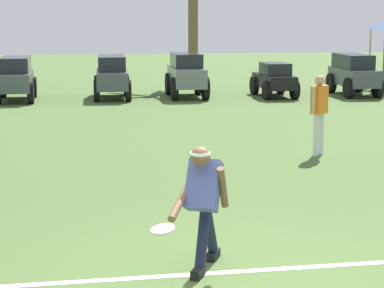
{
  "coord_description": "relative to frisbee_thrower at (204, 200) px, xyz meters",
  "views": [
    {
      "loc": [
        -1.31,
        -7.11,
        2.82
      ],
      "look_at": [
        -0.07,
        3.37,
        0.9
      ],
      "focal_mm": 70.0,
      "sensor_mm": 36.0,
      "label": 1
    }
  ],
  "objects": [
    {
      "name": "parked_car_slot_f",
      "position": [
        7.11,
        16.04,
        -0.07
      ],
      "size": [
        1.22,
        2.43,
        1.34
      ],
      "color": "#474C51",
      "rests_on": "ground_plane"
    },
    {
      "name": "parked_car_slot_b",
      "position": [
        -3.73,
        15.86,
        -0.07
      ],
      "size": [
        1.22,
        2.43,
        1.34
      ],
      "color": "#474C51",
      "rests_on": "ground_plane"
    },
    {
      "name": "parked_car_slot_e",
      "position": [
        4.42,
        15.86,
        -0.23
      ],
      "size": [
        1.21,
        2.25,
        1.1
      ],
      "color": "black",
      "rests_on": "ground_plane"
    },
    {
      "name": "frisbee_in_flight",
      "position": [
        -0.49,
        -0.62,
        -0.12
      ],
      "size": [
        0.34,
        0.34,
        0.07
      ],
      "color": "white"
    },
    {
      "name": "frisbee_thrower",
      "position": [
        0.0,
        0.0,
        0.0
      ],
      "size": [
        0.73,
        0.99,
        1.4
      ],
      "color": "#191E38",
      "rests_on": "ground_plane"
    },
    {
      "name": "field_line_paint",
      "position": [
        0.27,
        -0.08,
        -0.79
      ],
      "size": [
        25.09,
        1.68,
        0.01
      ],
      "primitive_type": "cube",
      "rotation": [
        0.0,
        0.0,
        0.06
      ],
      "color": "white",
      "rests_on": "ground_plane"
    },
    {
      "name": "parked_car_slot_d",
      "position": [
        1.6,
        16.11,
        -0.05
      ],
      "size": [
        1.22,
        2.38,
        1.4
      ],
      "color": "slate",
      "rests_on": "ground_plane"
    },
    {
      "name": "parked_car_slot_c",
      "position": [
        -0.78,
        16.12,
        -0.07
      ],
      "size": [
        1.14,
        2.4,
        1.34
      ],
      "color": "#474C51",
      "rests_on": "ground_plane"
    },
    {
      "name": "teammate_near_sideline",
      "position": [
        3.08,
        6.2,
        0.15
      ],
      "size": [
        0.41,
        0.39,
        1.56
      ],
      "color": "silver",
      "rests_on": "ground_plane"
    }
  ]
}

